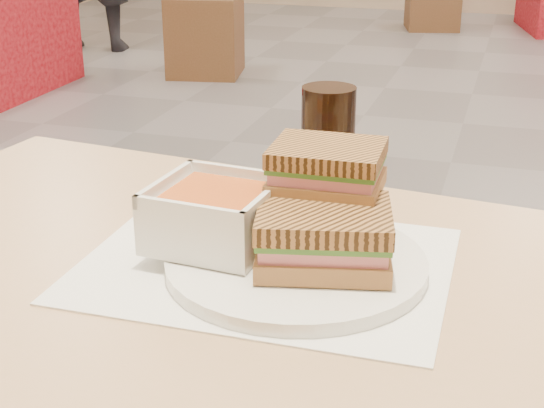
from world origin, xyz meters
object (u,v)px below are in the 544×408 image
(cola_glass, at_px, (328,144))
(bg_chair_2l, at_px, (433,1))
(bg_chair_0r, at_px, (205,36))
(soup_bowl, at_px, (215,217))
(panini_lower, at_px, (324,236))
(plate, at_px, (296,264))

(cola_glass, xyz_separation_m, bg_chair_2l, (-0.50, 5.81, -0.59))
(bg_chair_0r, bearing_deg, soup_bowl, -67.98)
(soup_bowl, height_order, bg_chair_0r, soup_bowl)
(panini_lower, relative_size, bg_chair_2l, 0.30)
(panini_lower, distance_m, bg_chair_2l, 6.07)
(panini_lower, bearing_deg, bg_chair_0r, 113.41)
(plate, height_order, panini_lower, panini_lower)
(plate, relative_size, bg_chair_2l, 0.52)
(bg_chair_2l, bearing_deg, panini_lower, -84.80)
(panini_lower, xyz_separation_m, bg_chair_2l, (-0.55, 6.02, -0.57))
(plate, distance_m, bg_chair_0r, 4.27)
(plate, distance_m, cola_glass, 0.22)
(plate, relative_size, bg_chair_0r, 0.52)
(cola_glass, bearing_deg, plate, -84.74)
(bg_chair_2l, bearing_deg, bg_chair_0r, -118.46)
(soup_bowl, xyz_separation_m, bg_chair_0r, (-1.57, 3.89, -0.56))
(panini_lower, distance_m, cola_glass, 0.22)
(soup_bowl, relative_size, panini_lower, 0.87)
(panini_lower, bearing_deg, cola_glass, 102.65)
(bg_chair_0r, bearing_deg, cola_glass, -66.02)
(cola_glass, height_order, bg_chair_0r, cola_glass)
(panini_lower, bearing_deg, plate, 168.85)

